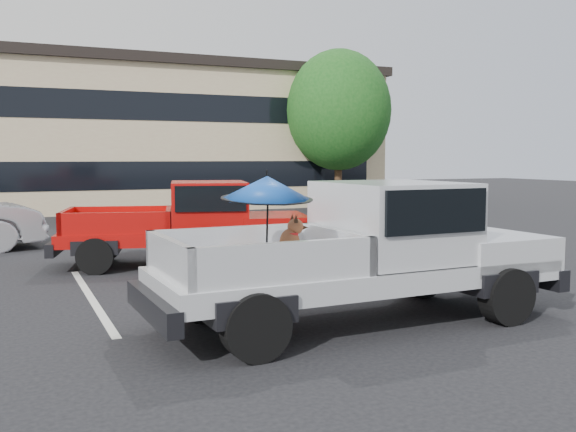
{
  "coord_description": "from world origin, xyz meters",
  "views": [
    {
      "loc": [
        -4.2,
        -8.34,
        2.21
      ],
      "look_at": [
        -0.17,
        0.72,
        1.3
      ],
      "focal_mm": 40.0,
      "sensor_mm": 36.0,
      "label": 1
    }
  ],
  "objects_px": {
    "silver_pickup": "(378,244)",
    "tree_right": "(339,110)",
    "red_pickup": "(202,219)",
    "tree_back": "(214,115)"
  },
  "relations": [
    {
      "from": "silver_pickup",
      "to": "tree_right",
      "type": "bearing_deg",
      "value": 61.63
    },
    {
      "from": "tree_right",
      "to": "silver_pickup",
      "type": "height_order",
      "value": "tree_right"
    },
    {
      "from": "tree_right",
      "to": "red_pickup",
      "type": "height_order",
      "value": "tree_right"
    },
    {
      "from": "tree_right",
      "to": "red_pickup",
      "type": "xyz_separation_m",
      "value": [
        -9.48,
        -11.59,
        -3.27
      ]
    },
    {
      "from": "tree_back",
      "to": "red_pickup",
      "type": "relative_size",
      "value": 1.3
    },
    {
      "from": "tree_back",
      "to": "red_pickup",
      "type": "xyz_separation_m",
      "value": [
        -6.48,
        -19.59,
        -3.48
      ]
    },
    {
      "from": "silver_pickup",
      "to": "tree_back",
      "type": "bearing_deg",
      "value": 75.83
    },
    {
      "from": "tree_right",
      "to": "tree_back",
      "type": "bearing_deg",
      "value": 110.56
    },
    {
      "from": "tree_back",
      "to": "silver_pickup",
      "type": "relative_size",
      "value": 1.24
    },
    {
      "from": "tree_right",
      "to": "silver_pickup",
      "type": "distance_m",
      "value": 19.33
    }
  ]
}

